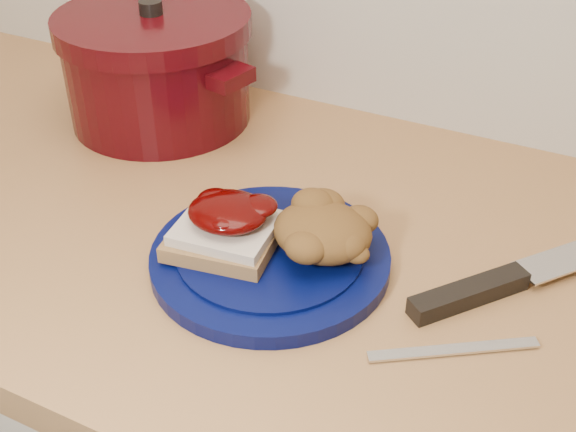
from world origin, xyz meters
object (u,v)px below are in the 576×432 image
at_px(chef_knife, 507,280).
at_px(pepper_grinder, 148,60).
at_px(butter_knife, 454,349).
at_px(plate, 270,258).
at_px(dutch_oven, 157,67).

relative_size(chef_knife, pepper_grinder, 2.24).
relative_size(butter_knife, pepper_grinder, 1.22).
xyz_separation_m(plate, butter_knife, (0.20, -0.04, -0.00)).
distance_m(dutch_oven, pepper_grinder, 0.05).
distance_m(butter_knife, dutch_oven, 0.55).
bearing_deg(chef_knife, plate, 145.95).
bearing_deg(dutch_oven, butter_knife, -27.95).
bearing_deg(butter_knife, dutch_oven, 118.79).
xyz_separation_m(chef_knife, pepper_grinder, (-0.54, 0.18, 0.05)).
height_order(butter_knife, dutch_oven, dutch_oven).
distance_m(chef_knife, butter_knife, 0.11).
height_order(dutch_oven, pepper_grinder, dutch_oven).
bearing_deg(pepper_grinder, dutch_oven, -40.03).
height_order(chef_knife, pepper_grinder, pepper_grinder).
bearing_deg(plate, butter_knife, -10.48).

